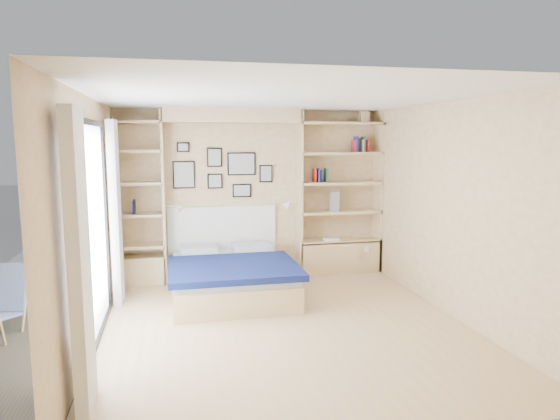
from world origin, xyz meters
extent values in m
plane|color=tan|center=(0.00, 0.00, 0.00)|extent=(4.50, 4.50, 0.00)
plane|color=#D6B288|center=(0.00, 2.25, 1.25)|extent=(4.00, 0.00, 4.00)
plane|color=#D6B288|center=(0.00, -2.25, 1.25)|extent=(4.00, 0.00, 4.00)
plane|color=#D6B288|center=(-2.00, 0.00, 1.25)|extent=(0.00, 4.50, 4.50)
plane|color=#D6B288|center=(2.00, 0.00, 1.25)|extent=(0.00, 4.50, 4.50)
plane|color=white|center=(0.00, 0.00, 2.50)|extent=(4.50, 4.50, 0.00)
cube|color=tan|center=(-1.30, 2.08, 1.25)|extent=(0.04, 0.35, 2.50)
cube|color=tan|center=(0.70, 2.08, 1.25)|extent=(0.04, 0.35, 2.50)
cube|color=tan|center=(-0.30, 2.08, 2.40)|extent=(2.00, 0.35, 0.20)
cube|color=tan|center=(1.98, 2.08, 1.25)|extent=(0.04, 0.35, 2.50)
cube|color=tan|center=(-1.98, 2.08, 1.25)|extent=(0.04, 0.35, 2.50)
cube|color=tan|center=(1.35, 2.08, 0.25)|extent=(1.30, 0.35, 0.50)
cube|color=tan|center=(-1.65, 2.08, 0.20)|extent=(0.70, 0.35, 0.40)
cube|color=black|center=(-1.97, 0.00, 2.23)|extent=(0.04, 2.08, 0.06)
cube|color=black|center=(-1.97, 0.00, 0.03)|extent=(0.04, 2.08, 0.06)
cube|color=black|center=(-1.97, -1.02, 1.10)|extent=(0.04, 0.06, 2.20)
cube|color=black|center=(-1.97, 1.02, 1.10)|extent=(0.04, 0.06, 2.20)
cube|color=silver|center=(-1.98, 0.00, 1.12)|extent=(0.01, 2.00, 2.20)
cube|color=white|center=(-1.88, -1.30, 1.15)|extent=(0.10, 0.45, 2.30)
cube|color=white|center=(-1.88, 1.30, 1.15)|extent=(0.10, 0.45, 2.30)
cube|color=tan|center=(1.35, 2.08, 0.50)|extent=(1.30, 0.35, 0.04)
cube|color=tan|center=(1.35, 2.08, 0.95)|extent=(1.30, 0.35, 0.04)
cube|color=tan|center=(1.35, 2.08, 1.40)|extent=(1.30, 0.35, 0.04)
cube|color=tan|center=(1.35, 2.08, 1.85)|extent=(1.30, 0.35, 0.04)
cube|color=tan|center=(1.35, 2.08, 2.30)|extent=(1.30, 0.35, 0.04)
cube|color=tan|center=(-1.65, 2.08, 0.55)|extent=(0.70, 0.35, 0.04)
cube|color=tan|center=(-1.65, 2.08, 1.00)|extent=(0.70, 0.35, 0.04)
cube|color=tan|center=(-1.65, 2.08, 1.45)|extent=(0.70, 0.35, 0.04)
cube|color=tan|center=(-1.65, 2.08, 1.90)|extent=(0.70, 0.35, 0.04)
cube|color=tan|center=(-1.65, 2.08, 2.30)|extent=(0.70, 0.35, 0.04)
cube|color=tan|center=(-0.45, 1.24, 0.17)|extent=(1.52, 1.89, 0.33)
cube|color=#B1B6C1|center=(-0.45, 1.24, 0.38)|extent=(1.48, 1.85, 0.10)
cube|color=#0D1746|center=(-0.45, 0.92, 0.45)|extent=(1.62, 1.33, 0.08)
cube|color=#B1B6C1|center=(-0.83, 1.89, 0.49)|extent=(0.52, 0.38, 0.12)
cube|color=#B1B6C1|center=(-0.07, 1.89, 0.49)|extent=(0.52, 0.38, 0.12)
cube|color=white|center=(-0.45, 2.22, 0.72)|extent=(1.62, 0.04, 0.70)
cube|color=black|center=(-1.00, 2.23, 1.55)|extent=(0.32, 0.02, 0.40)
cube|color=gray|center=(-1.00, 2.21, 1.55)|extent=(0.28, 0.01, 0.36)
cube|color=black|center=(-0.55, 2.23, 1.80)|extent=(0.22, 0.02, 0.28)
cube|color=gray|center=(-0.55, 2.21, 1.80)|extent=(0.18, 0.01, 0.24)
cube|color=black|center=(-0.55, 2.23, 1.45)|extent=(0.22, 0.02, 0.22)
cube|color=gray|center=(-0.55, 2.21, 1.45)|extent=(0.18, 0.01, 0.18)
cube|color=black|center=(-0.15, 2.23, 1.70)|extent=(0.42, 0.02, 0.34)
cube|color=gray|center=(-0.15, 2.21, 1.70)|extent=(0.38, 0.01, 0.30)
cube|color=black|center=(-0.15, 2.23, 1.30)|extent=(0.28, 0.02, 0.20)
cube|color=gray|center=(-0.15, 2.21, 1.30)|extent=(0.24, 0.01, 0.16)
cube|color=black|center=(0.22, 2.23, 1.55)|extent=(0.20, 0.02, 0.26)
cube|color=gray|center=(0.22, 2.21, 1.55)|extent=(0.16, 0.01, 0.22)
cube|color=black|center=(-1.00, 2.23, 1.95)|extent=(0.18, 0.02, 0.14)
cube|color=gray|center=(-1.00, 2.21, 1.95)|extent=(0.14, 0.01, 0.10)
cylinder|color=silver|center=(-1.16, 2.00, 1.12)|extent=(0.20, 0.02, 0.02)
cone|color=white|center=(-1.06, 2.00, 1.10)|extent=(0.13, 0.12, 0.15)
cylinder|color=silver|center=(0.56, 2.00, 1.12)|extent=(0.20, 0.02, 0.02)
cone|color=white|center=(0.46, 2.00, 1.10)|extent=(0.13, 0.12, 0.15)
cube|color=#B61D13|center=(0.94, 2.07, 1.52)|extent=(0.02, 0.15, 0.20)
cube|color=navy|center=(0.99, 2.07, 1.52)|extent=(0.03, 0.15, 0.21)
cube|color=black|center=(1.04, 2.07, 1.51)|extent=(0.03, 0.15, 0.19)
cube|color=#26593F|center=(1.12, 2.07, 1.52)|extent=(0.03, 0.15, 0.21)
cube|color=maroon|center=(1.56, 2.07, 1.96)|extent=(0.02, 0.15, 0.19)
cube|color=navy|center=(1.59, 2.07, 1.99)|extent=(0.03, 0.15, 0.24)
cube|color=black|center=(1.63, 2.07, 1.98)|extent=(0.03, 0.15, 0.21)
cube|color=tan|center=(1.69, 2.07, 1.96)|extent=(0.04, 0.15, 0.19)
cube|color=#26593F|center=(1.71, 2.07, 1.99)|extent=(0.03, 0.15, 0.23)
cube|color=#B01416|center=(1.77, 2.07, 1.97)|extent=(0.03, 0.15, 0.19)
cube|color=navy|center=(-1.72, 2.07, 1.11)|extent=(0.02, 0.15, 0.18)
cube|color=black|center=(-1.70, 2.07, 1.12)|extent=(0.03, 0.15, 0.20)
cube|color=tan|center=(1.71, 2.07, 2.40)|extent=(0.13, 0.13, 0.15)
cone|color=tan|center=(1.71, 2.07, 2.51)|extent=(0.20, 0.20, 0.08)
cube|color=slate|center=(1.26, 2.07, 1.12)|extent=(0.12, 0.12, 0.30)
cube|color=white|center=(1.20, 2.02, 0.54)|extent=(0.22, 0.16, 0.03)
cylinder|color=tan|center=(-2.86, -0.01, 0.19)|extent=(0.05, 0.13, 0.37)
cylinder|color=tan|center=(-2.77, 0.50, 0.29)|extent=(0.08, 0.31, 0.62)
cube|color=#334BB6|center=(-2.98, 0.57, 0.48)|extent=(0.46, 0.27, 0.50)
camera|label=1|loc=(-1.19, -5.18, 2.06)|focal=32.00mm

